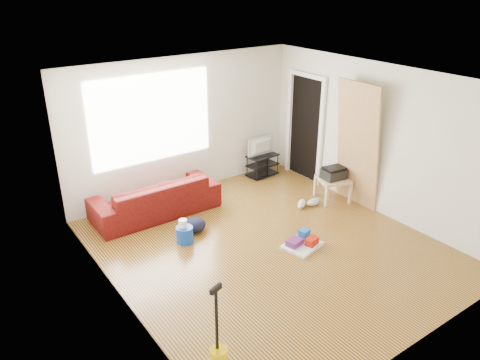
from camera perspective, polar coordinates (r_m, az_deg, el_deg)
room at (r=6.67m, az=3.41°, el=1.75°), size 4.51×5.01×2.51m
sofa at (r=8.14m, az=-10.12°, el=-4.02°), size 2.13×0.83×0.62m
tv_stand at (r=9.44m, az=2.75°, el=1.86°), size 0.65×0.41×0.43m
tv at (r=9.30m, az=2.80°, el=4.07°), size 0.62×0.08×0.36m
side_table at (r=8.52m, az=11.29°, el=-0.20°), size 0.65×0.65×0.42m
printer at (r=8.45m, az=11.38°, el=0.84°), size 0.44×0.36×0.21m
bucket at (r=7.25m, az=-6.71°, el=-7.52°), size 0.30×0.30×0.26m
toilet_paper at (r=7.18m, az=-6.94°, el=-6.15°), size 0.13×0.13×0.12m
cleaning_tray at (r=7.14m, az=7.62°, el=-7.55°), size 0.63×0.55×0.20m
backpack at (r=7.52m, az=-5.70°, el=-6.25°), size 0.47×0.40×0.23m
sneakers at (r=8.32m, az=8.24°, el=-2.78°), size 0.54×0.29×0.12m
door_panel at (r=8.60m, az=13.43°, el=-2.74°), size 0.27×0.88×2.19m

